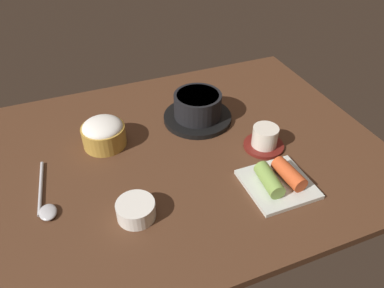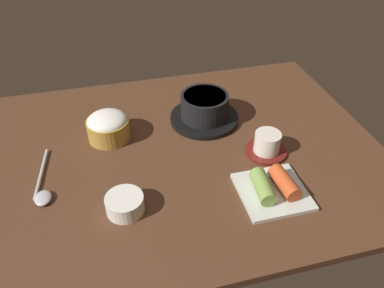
{
  "view_description": "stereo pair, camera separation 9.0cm",
  "coord_description": "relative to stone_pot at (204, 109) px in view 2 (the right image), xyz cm",
  "views": [
    {
      "loc": [
        -24.13,
        -67.57,
        61.82
      ],
      "look_at": [
        2.0,
        -2.0,
        5.0
      ],
      "focal_mm": 34.69,
      "sensor_mm": 36.0,
      "label": 1
    },
    {
      "loc": [
        -15.53,
        -70.38,
        61.82
      ],
      "look_at": [
        2.0,
        -2.0,
        5.0
      ],
      "focal_mm": 34.69,
      "sensor_mm": 36.0,
      "label": 2
    }
  ],
  "objects": [
    {
      "name": "dining_table",
      "position": [
        -8.89,
        -11.12,
        -4.69
      ],
      "size": [
        100.0,
        76.0,
        2.0
      ],
      "primitive_type": "cube",
      "color": "#4C2D1C",
      "rests_on": "ground"
    },
    {
      "name": "stone_pot",
      "position": [
        0.0,
        0.0,
        0.0
      ],
      "size": [
        18.89,
        18.89,
        8.05
      ],
      "color": "black",
      "rests_on": "dining_table"
    },
    {
      "name": "rice_bowl",
      "position": [
        -26.2,
        -1.45,
        0.03
      ],
      "size": [
        10.92,
        10.92,
        7.33
      ],
      "color": "#B78C38",
      "rests_on": "dining_table"
    },
    {
      "name": "tea_cup_with_saucer",
      "position": [
        11.01,
        -17.43,
        -1.06
      ],
      "size": [
        10.21,
        10.21,
        5.9
      ],
      "color": "maroon",
      "rests_on": "dining_table"
    },
    {
      "name": "kimchi_plate",
      "position": [
        6.86,
        -30.76,
        -2.03
      ],
      "size": [
        14.51,
        14.51,
        4.55
      ],
      "color": "silver",
      "rests_on": "dining_table"
    },
    {
      "name": "side_bowl_near",
      "position": [
        -24.99,
        -27.58,
        -1.66
      ],
      "size": [
        8.05,
        8.05,
        3.79
      ],
      "color": "white",
      "rests_on": "dining_table"
    },
    {
      "name": "spoon",
      "position": [
        -42.21,
        -17.52,
        -3.08
      ],
      "size": [
        4.02,
        19.27,
        1.35
      ],
      "color": "#B7B7BC",
      "rests_on": "dining_table"
    }
  ]
}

